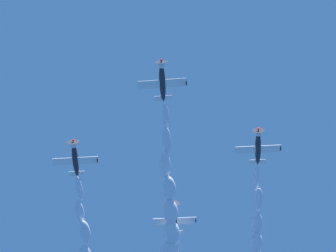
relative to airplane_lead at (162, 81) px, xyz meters
name	(u,v)px	position (x,y,z in m)	size (l,w,h in m)	color
airplane_lead	(162,81)	(0.00, 0.00, 0.00)	(7.92, 7.13, 2.80)	#232328
airplane_left_wingman	(258,147)	(14.17, 14.73, -0.09)	(7.93, 7.11, 2.26)	#232328
airplane_right_wingman	(75,158)	(-16.92, 11.98, -0.80)	(7.93, 7.12, 2.48)	#232328
airplane_slot_tail	(175,219)	(-1.96, 26.93, -1.63)	(7.92, 7.13, 2.69)	#232328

